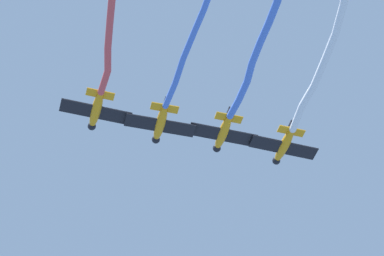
% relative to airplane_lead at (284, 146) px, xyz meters
% --- Properties ---
extents(airplane_lead, '(7.55, 5.68, 1.87)m').
position_rel_airplane_lead_xyz_m(airplane_lead, '(0.00, 0.00, 0.00)').
color(airplane_lead, orange).
extents(smoke_trail_lead, '(2.33, 29.48, 1.92)m').
position_rel_airplane_lead_xyz_m(smoke_trail_lead, '(-0.88, 17.02, 0.09)').
color(smoke_trail_lead, white).
extents(airplane_left_wing, '(7.53, 5.66, 1.87)m').
position_rel_airplane_lead_xyz_m(airplane_left_wing, '(6.76, 0.67, 0.30)').
color(airplane_left_wing, orange).
extents(smoke_trail_left_wing, '(2.39, 25.78, 3.56)m').
position_rel_airplane_lead_xyz_m(smoke_trail_left_wing, '(5.34, 15.84, -0.62)').
color(smoke_trail_left_wing, '#4C75DB').
extents(airplane_right_wing, '(7.50, 5.62, 1.87)m').
position_rel_airplane_lead_xyz_m(airplane_right_wing, '(13.51, 1.35, 0.00)').
color(airplane_right_wing, orange).
extents(smoke_trail_right_wing, '(5.12, 20.75, 3.22)m').
position_rel_airplane_lead_xyz_m(smoke_trail_right_wing, '(11.31, 14.17, 0.92)').
color(smoke_trail_right_wing, '#4C75DB').
extents(airplane_slot, '(7.54, 5.68, 1.87)m').
position_rel_airplane_lead_xyz_m(airplane_slot, '(20.28, 2.02, 0.30)').
color(airplane_slot, orange).
extents(smoke_trail_slot, '(1.78, 17.39, 1.19)m').
position_rel_airplane_lead_xyz_m(smoke_trail_slot, '(19.72, 13.04, 0.28)').
color(smoke_trail_slot, '#DB4C4C').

